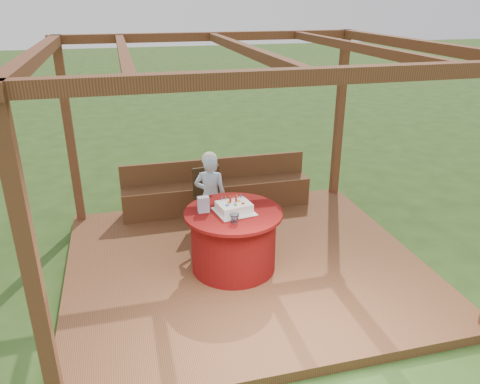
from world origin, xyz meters
name	(u,v)px	position (x,y,z in m)	size (l,w,h in m)	color
ground	(245,269)	(0.00, 0.00, 0.00)	(60.00, 60.00, 0.00)	#264316
deck	(245,265)	(0.00, 0.00, 0.06)	(4.50, 4.00, 0.12)	brown
pergola	(246,84)	(0.00, 0.00, 2.41)	(4.50, 4.00, 2.72)	brown
bench	(217,193)	(0.00, 1.72, 0.38)	(3.00, 0.42, 0.80)	brown
table	(233,240)	(-0.17, -0.10, 0.52)	(1.21, 1.21, 0.78)	maroon
chair	(209,194)	(-0.22, 1.23, 0.60)	(0.47, 0.47, 0.87)	#31210F
elderly_woman	(210,195)	(-0.28, 0.82, 0.76)	(0.51, 0.42, 1.27)	#99C6E3
birthday_cake	(234,207)	(-0.17, -0.10, 0.96)	(0.51, 0.51, 0.19)	white
gift_bag	(203,204)	(-0.52, -0.01, 1.00)	(0.14, 0.09, 0.19)	pink
drinking_glass	(234,218)	(-0.23, -0.39, 0.95)	(0.11, 0.11, 0.10)	silver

